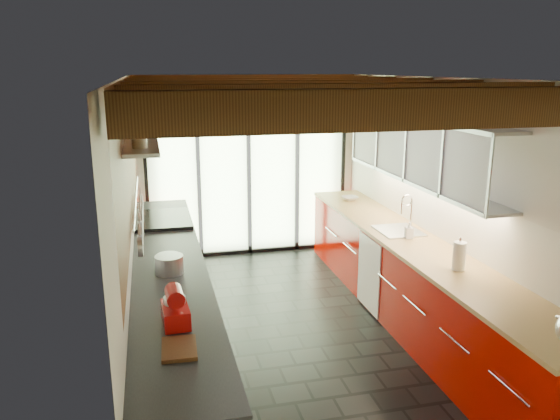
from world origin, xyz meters
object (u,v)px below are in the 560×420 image
object	(u,v)px
stand_mixer	(175,308)
paper_towel	(459,256)
bowl	(350,198)
soap_bottle	(409,230)

from	to	relation	value
stand_mixer	paper_towel	size ratio (longest dim) A/B	1.05
bowl	stand_mixer	bearing A→B (deg)	-128.15
stand_mixer	paper_towel	xyz separation A→B (m)	(2.54, 0.47, 0.02)
soap_bottle	bowl	world-z (taller)	soap_bottle
bowl	paper_towel	bearing A→B (deg)	-90.00
stand_mixer	paper_towel	bearing A→B (deg)	10.54
stand_mixer	soap_bottle	size ratio (longest dim) A/B	1.81
bowl	soap_bottle	bearing A→B (deg)	-90.00
paper_towel	soap_bottle	xyz separation A→B (m)	(0.00, 0.98, -0.04)
soap_bottle	bowl	bearing A→B (deg)	90.00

